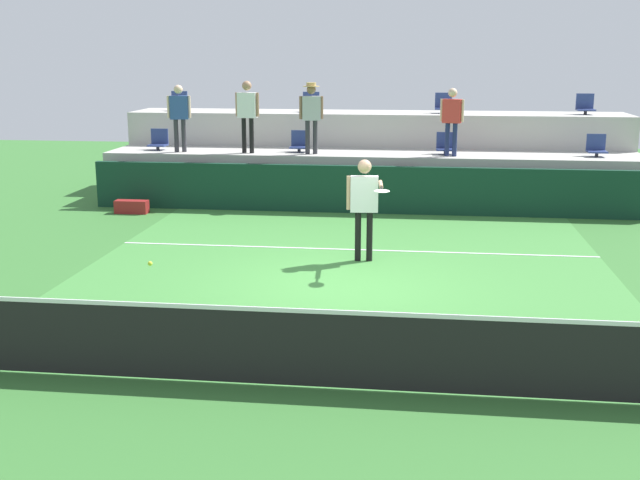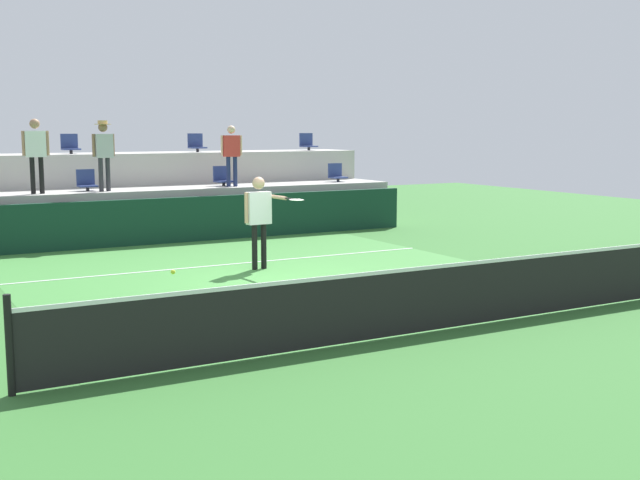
# 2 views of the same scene
# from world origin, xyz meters

# --- Properties ---
(ground_plane) EXTENTS (40.00, 40.00, 0.00)m
(ground_plane) POSITION_xyz_m (0.00, 0.00, 0.00)
(ground_plane) COLOR #336B2D
(court_inner_paint) EXTENTS (9.00, 10.00, 0.01)m
(court_inner_paint) POSITION_xyz_m (0.00, 1.00, 0.00)
(court_inner_paint) COLOR #3D7F38
(court_inner_paint) RESTS_ON ground_plane
(court_service_line) EXTENTS (9.00, 0.06, 0.00)m
(court_service_line) POSITION_xyz_m (0.00, 2.40, 0.01)
(court_service_line) COLOR white
(court_service_line) RESTS_ON ground_plane
(tennis_net) EXTENTS (10.48, 0.08, 1.07)m
(tennis_net) POSITION_xyz_m (0.00, -4.00, 0.50)
(tennis_net) COLOR black
(tennis_net) RESTS_ON ground_plane
(sponsor_backboard) EXTENTS (13.00, 0.16, 1.10)m
(sponsor_backboard) POSITION_xyz_m (0.00, 6.00, 0.55)
(sponsor_backboard) COLOR #0F3323
(sponsor_backboard) RESTS_ON ground_plane
(seating_tier_lower) EXTENTS (13.00, 1.80, 1.25)m
(seating_tier_lower) POSITION_xyz_m (0.00, 7.30, 0.62)
(seating_tier_lower) COLOR #ADAAA3
(seating_tier_lower) RESTS_ON ground_plane
(seating_tier_upper) EXTENTS (13.00, 1.80, 2.10)m
(seating_tier_upper) POSITION_xyz_m (0.00, 9.10, 1.05)
(seating_tier_upper) COLOR #ADAAA3
(seating_tier_upper) RESTS_ON ground_plane
(stadium_chair_lower_left) EXTENTS (0.44, 0.40, 0.52)m
(stadium_chair_lower_left) POSITION_xyz_m (-1.76, 7.23, 1.46)
(stadium_chair_lower_left) COLOR #2D2D33
(stadium_chair_lower_left) RESTS_ON seating_tier_lower
(stadium_chair_lower_right) EXTENTS (0.44, 0.40, 0.52)m
(stadium_chair_lower_right) POSITION_xyz_m (1.79, 7.23, 1.46)
(stadium_chair_lower_right) COLOR #2D2D33
(stadium_chair_lower_right) RESTS_ON seating_tier_lower
(stadium_chair_lower_far_right) EXTENTS (0.44, 0.40, 0.52)m
(stadium_chair_lower_far_right) POSITION_xyz_m (5.31, 7.23, 1.46)
(stadium_chair_lower_far_right) COLOR #2D2D33
(stadium_chair_lower_far_right) RESTS_ON seating_tier_lower
(stadium_chair_upper_left) EXTENTS (0.44, 0.40, 0.52)m
(stadium_chair_upper_left) POSITION_xyz_m (-1.73, 9.03, 2.31)
(stadium_chair_upper_left) COLOR #2D2D33
(stadium_chair_upper_left) RESTS_ON seating_tier_upper
(stadium_chair_upper_right) EXTENTS (0.44, 0.40, 0.52)m
(stadium_chair_upper_right) POSITION_xyz_m (1.76, 9.03, 2.31)
(stadium_chair_upper_right) COLOR #2D2D33
(stadium_chair_upper_right) RESTS_ON seating_tier_upper
(stadium_chair_upper_far_right) EXTENTS (0.44, 0.40, 0.52)m
(stadium_chair_upper_far_right) POSITION_xyz_m (5.33, 9.03, 2.31)
(stadium_chair_upper_far_right) COLOR #2D2D33
(stadium_chair_upper_far_right) RESTS_ON seating_tier_upper
(tennis_player) EXTENTS (0.81, 1.22, 1.82)m
(tennis_player) POSITION_xyz_m (0.25, 1.58, 1.13)
(tennis_player) COLOR black
(tennis_player) RESTS_ON ground_plane
(spectator_in_grey) EXTENTS (0.60, 0.26, 1.73)m
(spectator_in_grey) POSITION_xyz_m (-2.97, 6.85, 2.30)
(spectator_in_grey) COLOR black
(spectator_in_grey) RESTS_ON seating_tier_lower
(spectator_with_hat) EXTENTS (0.58, 0.47, 1.70)m
(spectator_with_hat) POSITION_xyz_m (-1.42, 6.85, 2.28)
(spectator_with_hat) COLOR #2D2D33
(spectator_with_hat) RESTS_ON seating_tier_lower
(spectator_in_white) EXTENTS (0.56, 0.28, 1.58)m
(spectator_in_white) POSITION_xyz_m (1.90, 6.85, 2.19)
(spectator_in_white) COLOR navy
(spectator_in_white) RESTS_ON seating_tier_lower
(tennis_ball) EXTENTS (0.07, 0.07, 0.07)m
(tennis_ball) POSITION_xyz_m (-2.60, -1.53, 0.69)
(tennis_ball) COLOR #CCE033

